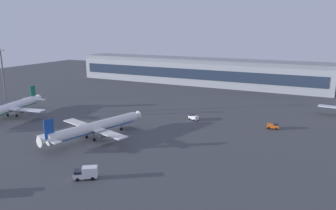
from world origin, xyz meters
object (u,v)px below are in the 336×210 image
cargo_loader (193,117)px  catering_truck (86,173)px  airplane_taxiway_distant (94,128)px  apron_light_west (3,71)px  airplane_far_stand (8,109)px  baggage_tractor (273,126)px

cargo_loader → catering_truck: bearing=-158.0°
airplane_taxiway_distant → cargo_loader: 40.83m
airplane_taxiway_distant → apron_light_west: size_ratio=1.49×
airplane_taxiway_distant → apron_light_west: apron_light_west is taller
apron_light_west → catering_truck: bearing=-28.7°
catering_truck → airplane_taxiway_distant: bearing=0.6°
airplane_taxiway_distant → apron_light_west: (-77.72, 27.17, 10.94)m
airplane_far_stand → apron_light_west: bearing=-48.2°
catering_truck → apron_light_west: apron_light_west is taller
cargo_loader → apron_light_west: apron_light_west is taller
cargo_loader → baggage_tractor: (30.26, 1.82, 0.00)m
cargo_loader → catering_truck: catering_truck is taller
cargo_loader → apron_light_west: (-99.04, -7.56, 13.54)m
baggage_tractor → apron_light_west: (-129.29, -9.38, 13.54)m
airplane_taxiway_distant → apron_light_west: 83.06m
cargo_loader → catering_truck: 59.40m
airplane_far_stand → baggage_tractor: size_ratio=9.26×
catering_truck → cargo_loader: bearing=-38.2°
airplane_taxiway_distant → baggage_tractor: airplane_taxiway_distant is taller
airplane_taxiway_distant → airplane_far_stand: airplane_far_stand is taller
catering_truck → apron_light_west: (-94.52, 51.67, 13.14)m
airplane_far_stand → catering_truck: bearing=143.7°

